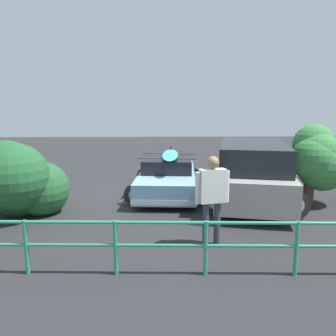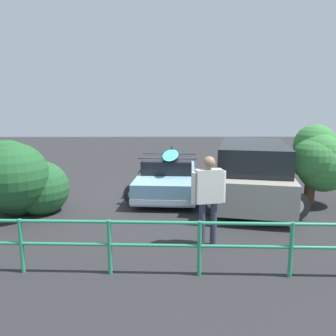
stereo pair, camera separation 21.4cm
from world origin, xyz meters
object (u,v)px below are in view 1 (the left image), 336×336
at_px(suv_car, 252,172).
at_px(bush_near_left, 18,179).
at_px(bush_near_right, 317,157).
at_px(person_bystander, 212,193).
at_px(sedan_car, 168,176).

distance_m(suv_car, bush_near_left, 6.47).
bearing_deg(bush_near_right, person_bystander, 39.19).
xyz_separation_m(suv_car, bush_near_right, (-1.76, 0.30, 0.47)).
xyz_separation_m(suv_car, bush_near_left, (6.40, 0.92, 0.03)).
xyz_separation_m(bush_near_left, bush_near_right, (-8.16, -0.62, 0.44)).
bearing_deg(bush_near_right, sedan_car, -18.15).
distance_m(suv_car, person_bystander, 3.55).
bearing_deg(suv_car, sedan_car, -23.71).
bearing_deg(bush_near_right, bush_near_left, 4.31).
bearing_deg(bush_near_left, bush_near_right, -175.69).
height_order(sedan_car, bush_near_left, bush_near_left).
relative_size(suv_car, bush_near_right, 2.17).
height_order(sedan_car, bush_near_right, bush_near_right).
bearing_deg(bush_near_left, suv_car, -171.82).
distance_m(sedan_car, person_bystander, 4.29).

